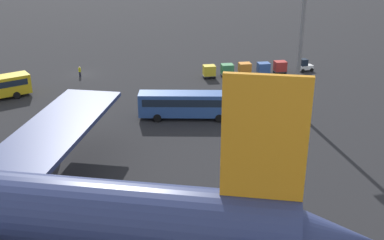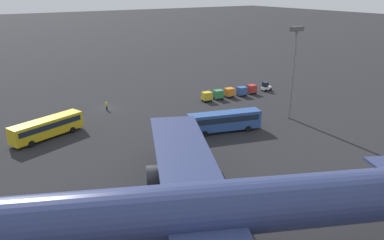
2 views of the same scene
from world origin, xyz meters
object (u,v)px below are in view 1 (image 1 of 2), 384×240
at_px(baggage_tug, 305,66).
at_px(worker_person, 80,72).
at_px(cargo_cart_yellow, 209,71).
at_px(cargo_cart_orange, 245,68).
at_px(cargo_cart_red, 280,66).
at_px(shuttle_bus_far, 188,103).
at_px(cargo_cart_green, 227,69).
at_px(cargo_cart_blue, 263,68).

bearing_deg(baggage_tug, worker_person, -13.87).
bearing_deg(baggage_tug, cargo_cart_yellow, -5.54).
height_order(baggage_tug, cargo_cart_orange, baggage_tug).
relative_size(cargo_cart_red, cargo_cart_yellow, 1.00).
bearing_deg(shuttle_bus_far, baggage_tug, -131.80).
height_order(baggage_tug, cargo_cart_green, baggage_tug).
relative_size(worker_person, cargo_cart_green, 0.82).
relative_size(worker_person, cargo_cart_yellow, 0.82).
xyz_separation_m(baggage_tug, cargo_cart_blue, (7.62, 0.40, 0.25)).
relative_size(baggage_tug, cargo_cart_red, 1.17).
xyz_separation_m(baggage_tug, cargo_cart_green, (13.65, -0.25, 0.25)).
distance_m(worker_person, cargo_cart_blue, 29.93).
xyz_separation_m(cargo_cart_green, cargo_cart_yellow, (3.02, -0.05, 0.00)).
xyz_separation_m(shuttle_bus_far, cargo_cart_blue, (-16.48, -15.25, -0.83)).
distance_m(shuttle_bus_far, cargo_cart_green, 19.04).
bearing_deg(shuttle_bus_far, cargo_cart_red, -126.45).
height_order(worker_person, cargo_cart_orange, cargo_cart_orange).
bearing_deg(cargo_cart_yellow, worker_person, -15.99).
bearing_deg(cargo_cart_orange, worker_person, -12.51).
xyz_separation_m(baggage_tug, cargo_cart_orange, (10.64, -0.26, 0.25)).
xyz_separation_m(cargo_cart_blue, cargo_cart_orange, (3.02, -0.66, 0.00)).
xyz_separation_m(cargo_cart_red, cargo_cart_blue, (3.02, 0.18, 0.00)).
bearing_deg(cargo_cart_green, worker_person, -14.11).
height_order(baggage_tug, cargo_cart_yellow, baggage_tug).
distance_m(cargo_cart_blue, cargo_cart_green, 6.07).
relative_size(baggage_tug, cargo_cart_green, 1.17).
bearing_deg(cargo_cart_orange, baggage_tug, 178.58).
height_order(shuttle_bus_far, cargo_cart_yellow, shuttle_bus_far).
bearing_deg(shuttle_bus_far, cargo_cart_orange, -115.03).
relative_size(baggage_tug, cargo_cart_blue, 1.17).
height_order(cargo_cart_blue, cargo_cart_orange, same).
xyz_separation_m(worker_person, cargo_cart_blue, (-29.22, 6.48, 0.32)).
relative_size(cargo_cart_blue, cargo_cart_green, 1.00).
distance_m(baggage_tug, cargo_cart_green, 13.66).
height_order(cargo_cart_blue, cargo_cart_yellow, same).
height_order(cargo_cart_orange, cargo_cart_green, same).
distance_m(cargo_cart_red, cargo_cart_blue, 3.02).
bearing_deg(cargo_cart_orange, shuttle_bus_far, 49.77).
distance_m(cargo_cart_blue, cargo_cart_yellow, 9.09).
xyz_separation_m(cargo_cart_red, cargo_cart_yellow, (12.08, -0.52, 0.00)).
bearing_deg(shuttle_bus_far, cargo_cart_green, -108.10).
height_order(shuttle_bus_far, cargo_cart_red, shuttle_bus_far).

